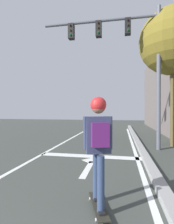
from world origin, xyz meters
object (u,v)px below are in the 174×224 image
(skateboard, at_px, (98,205))
(traffic_signal_mast, at_px, (123,47))
(skater, at_px, (99,136))
(roadside_tree, at_px, (173,42))

(skateboard, distance_m, traffic_signal_mast, 6.21)
(skateboard, height_order, skater, skater)
(skateboard, relative_size, roadside_tree, 0.15)
(skater, xyz_separation_m, roadside_tree, (2.57, 5.50, 3.40))
(traffic_signal_mast, bearing_deg, roadside_tree, 21.53)
(traffic_signal_mast, distance_m, roadside_tree, 2.34)
(skateboard, xyz_separation_m, traffic_signal_mast, (0.43, 4.64, 4.10))
(skater, height_order, roadside_tree, roadside_tree)
(traffic_signal_mast, relative_size, roadside_tree, 0.95)
(traffic_signal_mast, bearing_deg, skateboard, -95.29)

